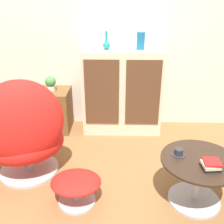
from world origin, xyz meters
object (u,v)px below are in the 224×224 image
(sideboard, at_px, (122,91))
(potted_plant, at_px, (51,83))
(tv_console, at_px, (47,110))
(book_stack, at_px, (211,165))
(vase_leftmost, at_px, (107,45))
(coffee_table, at_px, (198,175))
(egg_chair, at_px, (24,133))
(ottoman, at_px, (76,185))
(teacup, at_px, (179,152))
(vase_inner_left, at_px, (141,41))

(sideboard, bearing_deg, potted_plant, -179.21)
(tv_console, height_order, book_stack, tv_console)
(sideboard, bearing_deg, vase_leftmost, 178.78)
(coffee_table, bearing_deg, egg_chair, 168.34)
(egg_chair, xyz_separation_m, ottoman, (0.50, -0.34, -0.27))
(tv_console, xyz_separation_m, vase_leftmost, (0.74, 0.02, 0.79))
(teacup, height_order, book_stack, book_stack)
(tv_console, bearing_deg, vase_leftmost, 1.26)
(tv_console, xyz_separation_m, egg_chair, (0.05, -0.93, 0.19))
(vase_leftmost, bearing_deg, ottoman, -98.38)
(coffee_table, bearing_deg, potted_plant, 139.28)
(ottoman, bearing_deg, sideboard, 73.89)
(sideboard, relative_size, book_stack, 7.20)
(teacup, bearing_deg, egg_chair, 169.44)
(potted_plant, height_order, teacup, potted_plant)
(egg_chair, distance_m, book_stack, 1.56)
(tv_console, bearing_deg, teacup, -40.95)
(sideboard, relative_size, ottoman, 2.46)
(vase_inner_left, xyz_separation_m, potted_plant, (-1.04, -0.02, -0.49))
(ottoman, relative_size, potted_plant, 2.31)
(ottoman, bearing_deg, egg_chair, 145.52)
(tv_console, height_order, ottoman, tv_console)
(ottoman, bearing_deg, teacup, 7.04)
(tv_console, distance_m, vase_inner_left, 1.39)
(potted_plant, bearing_deg, vase_inner_left, 0.85)
(teacup, bearing_deg, sideboard, 110.08)
(ottoman, bearing_deg, book_stack, -4.00)
(sideboard, height_order, egg_chair, sideboard)
(coffee_table, xyz_separation_m, book_stack, (0.04, -0.11, 0.18))
(sideboard, height_order, potted_plant, sideboard)
(sideboard, distance_m, book_stack, 1.50)
(ottoman, bearing_deg, vase_leftmost, 81.62)
(tv_console, distance_m, teacup, 1.80)
(tv_console, xyz_separation_m, book_stack, (1.55, -1.34, 0.18))
(tv_console, xyz_separation_m, ottoman, (0.55, -1.27, -0.08))
(book_stack, bearing_deg, ottoman, 176.00)
(potted_plant, bearing_deg, egg_chair, -91.63)
(tv_console, bearing_deg, egg_chair, -87.01)
(sideboard, distance_m, egg_chair, 1.29)
(vase_inner_left, relative_size, teacup, 1.72)
(vase_inner_left, height_order, teacup, vase_inner_left)
(vase_leftmost, bearing_deg, vase_inner_left, 0.00)
(egg_chair, relative_size, book_stack, 7.00)
(book_stack, bearing_deg, sideboard, 114.93)
(vase_leftmost, bearing_deg, teacup, -62.67)
(tv_console, height_order, coffee_table, tv_console)
(coffee_table, xyz_separation_m, potted_plant, (-1.43, 1.23, 0.34))
(ottoman, relative_size, teacup, 3.63)
(coffee_table, relative_size, teacup, 5.41)
(coffee_table, relative_size, vase_inner_left, 3.15)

